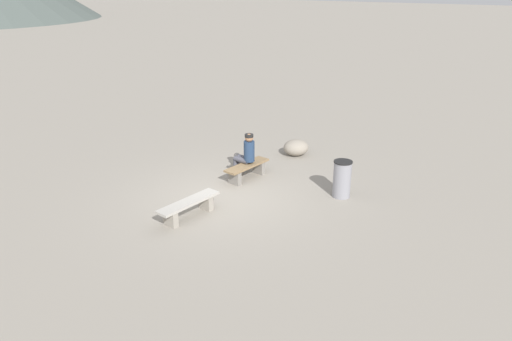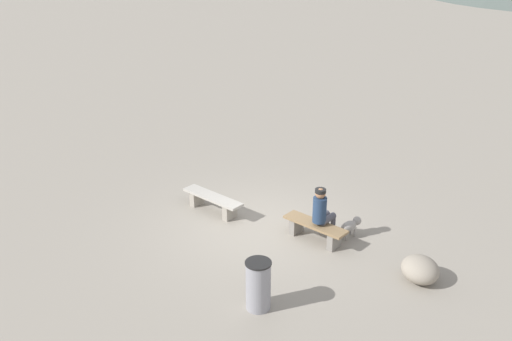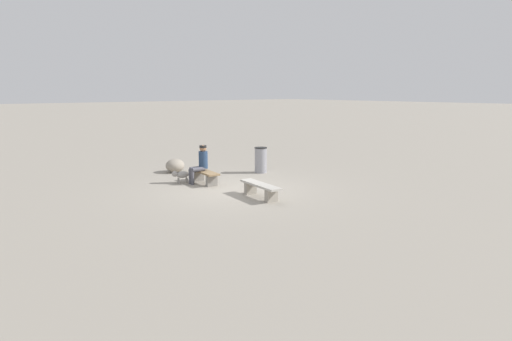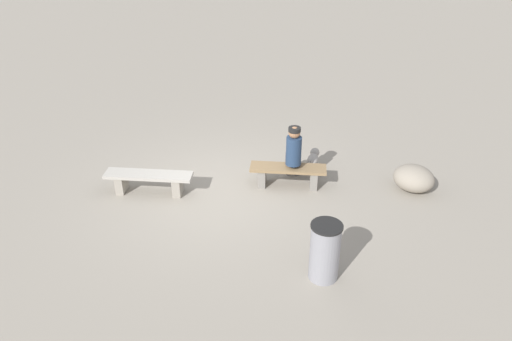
{
  "view_description": "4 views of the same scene",
  "coord_description": "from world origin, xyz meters",
  "px_view_note": "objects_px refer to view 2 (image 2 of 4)",
  "views": [
    {
      "loc": [
        -9.5,
        -6.79,
        5.34
      ],
      "look_at": [
        0.36,
        -0.7,
        0.75
      ],
      "focal_mm": 34.38,
      "sensor_mm": 36.0,
      "label": 1
    },
    {
      "loc": [
        6.31,
        -9.88,
        6.53
      ],
      "look_at": [
        -1.31,
        1.84,
        0.49
      ],
      "focal_mm": 40.19,
      "sensor_mm": 36.0,
      "label": 2
    },
    {
      "loc": [
        -10.87,
        8.23,
        3.12
      ],
      "look_at": [
        -1.58,
        0.37,
        0.88
      ],
      "focal_mm": 30.56,
      "sensor_mm": 36.0,
      "label": 3
    },
    {
      "loc": [
        0.26,
        -8.49,
        5.32
      ],
      "look_at": [
        0.66,
        -0.12,
        0.54
      ],
      "focal_mm": 35.29,
      "sensor_mm": 36.0,
      "label": 4
    }
  ],
  "objects_px": {
    "bench_right": "(315,229)",
    "dog": "(351,225)",
    "seated_person": "(322,210)",
    "boulder": "(420,269)",
    "bench_left": "(213,201)",
    "trash_bin": "(258,285)"
  },
  "relations": [
    {
      "from": "trash_bin",
      "to": "bench_right",
      "type": "bearing_deg",
      "value": 95.58
    },
    {
      "from": "dog",
      "to": "trash_bin",
      "type": "height_order",
      "value": "trash_bin"
    },
    {
      "from": "bench_right",
      "to": "boulder",
      "type": "xyz_separation_m",
      "value": [
        2.48,
        -0.27,
        -0.03
      ]
    },
    {
      "from": "seated_person",
      "to": "dog",
      "type": "distance_m",
      "value": 0.83
    },
    {
      "from": "trash_bin",
      "to": "boulder",
      "type": "relative_size",
      "value": 1.21
    },
    {
      "from": "bench_right",
      "to": "dog",
      "type": "bearing_deg",
      "value": 52.48
    },
    {
      "from": "bench_right",
      "to": "dog",
      "type": "distance_m",
      "value": 0.84
    },
    {
      "from": "bench_right",
      "to": "boulder",
      "type": "bearing_deg",
      "value": 1.74
    },
    {
      "from": "dog",
      "to": "boulder",
      "type": "xyz_separation_m",
      "value": [
        1.88,
        -0.86,
        -0.03
      ]
    },
    {
      "from": "bench_left",
      "to": "trash_bin",
      "type": "distance_m",
      "value": 4.0
    },
    {
      "from": "seated_person",
      "to": "bench_right",
      "type": "bearing_deg",
      "value": -134.6
    },
    {
      "from": "trash_bin",
      "to": "boulder",
      "type": "xyz_separation_m",
      "value": [
        2.21,
        2.47,
        -0.23
      ]
    },
    {
      "from": "dog",
      "to": "trash_bin",
      "type": "xyz_separation_m",
      "value": [
        -0.33,
        -3.33,
        0.2
      ]
    },
    {
      "from": "bench_right",
      "to": "dog",
      "type": "relative_size",
      "value": 2.35
    },
    {
      "from": "seated_person",
      "to": "dog",
      "type": "height_order",
      "value": "seated_person"
    },
    {
      "from": "dog",
      "to": "boulder",
      "type": "height_order",
      "value": "boulder"
    },
    {
      "from": "bench_right",
      "to": "boulder",
      "type": "height_order",
      "value": "boulder"
    },
    {
      "from": "bench_left",
      "to": "bench_right",
      "type": "distance_m",
      "value": 2.75
    },
    {
      "from": "boulder",
      "to": "bench_right",
      "type": "bearing_deg",
      "value": 173.67
    },
    {
      "from": "bench_left",
      "to": "dog",
      "type": "height_order",
      "value": "dog"
    },
    {
      "from": "bench_left",
      "to": "bench_right",
      "type": "height_order",
      "value": "bench_right"
    },
    {
      "from": "seated_person",
      "to": "bench_left",
      "type": "bearing_deg",
      "value": -168.98
    }
  ]
}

